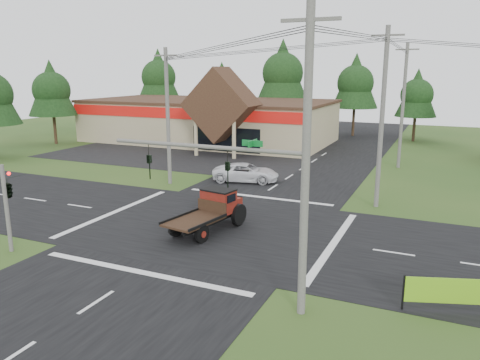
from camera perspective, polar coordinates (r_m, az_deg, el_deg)
The scene contains 20 objects.
ground at distance 27.25m, azimuth -3.24°, elevation -5.66°, with size 120.00×120.00×0.00m, color #29491A.
road_ns at distance 27.24m, azimuth -3.24°, elevation -5.64°, with size 12.00×120.00×0.02m, color black.
road_ew at distance 27.24m, azimuth -3.24°, elevation -5.63°, with size 120.00×12.00×0.02m, color black.
parking_apron at distance 50.01m, azimuth -7.60°, elevation 2.98°, with size 28.00×14.00×0.02m, color black.
cvs_building at distance 59.57m, azimuth -3.75°, elevation 7.39°, with size 30.40×18.20×9.19m.
traffic_signal_mast at distance 17.11m, azimuth 2.47°, elevation -1.62°, with size 8.12×0.24×7.00m.
traffic_signal_corner at distance 25.40m, azimuth -26.57°, elevation -0.20°, with size 0.53×2.48×4.40m.
utility_pole_nr at distance 16.31m, azimuth 8.02°, elevation 1.90°, with size 2.00×0.30×11.00m.
utility_pole_nw at distance 36.89m, azimuth -8.80°, elevation 7.75°, with size 2.00×0.30×10.50m.
utility_pole_ne at distance 31.27m, azimuth 16.92°, elevation 7.31°, with size 2.00×0.30×11.50m.
utility_pole_n at distance 45.16m, azimuth 19.24°, elevation 8.60°, with size 2.00×0.30×11.20m.
tree_row_a at distance 75.55m, azimuth -9.90°, elevation 12.46°, with size 6.72×6.72×12.12m.
tree_row_b at distance 72.32m, azimuth -2.21°, elevation 11.55°, with size 5.60×5.60×10.10m.
tree_row_c at distance 67.53m, azimuth 5.23°, elevation 13.10°, with size 7.28×7.28×13.13m.
tree_row_d at distance 65.98m, azimuth 13.91°, elevation 11.61°, with size 6.16×6.16×11.11m.
tree_row_e at distance 63.07m, azimuth 20.77°, elevation 9.86°, with size 5.04×5.04×9.09m.
tree_side_w at distance 61.38m, azimuth -22.02°, elevation 10.32°, with size 5.60×5.60×10.10m.
antique_flatbed_truck at distance 26.08m, azimuth -4.06°, elevation -3.92°, with size 2.07×5.41×2.26m, color #56190C, non-canonical shape.
roadside_banner at distance 19.56m, azimuth 25.15°, elevation -12.58°, with size 4.12×0.12×1.41m, color #6CAE17, non-canonical shape.
white_pickup at distance 37.85m, azimuth 0.71°, elevation 0.91°, with size 2.44×5.30×1.47m, color silver.
Camera 1 is at (11.86, -22.89, 8.80)m, focal length 35.00 mm.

